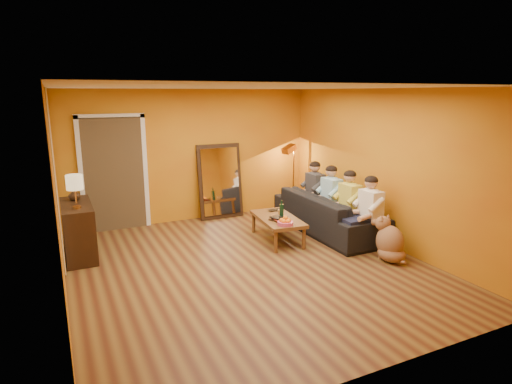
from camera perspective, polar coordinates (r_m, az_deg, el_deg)
name	(u,v)px	position (r m, az deg, el deg)	size (l,w,h in m)	color
room_shell	(239,177)	(6.42, -2.32, 2.07)	(5.00, 5.50, 2.60)	brown
white_accent	(55,174)	(7.28, -25.21, 2.13)	(0.02, 1.90, 2.58)	white
doorway_recess	(113,174)	(8.44, -18.49, 2.34)	(1.06, 0.30, 2.10)	#3F2D19
door_jamb_left	(81,177)	(8.27, -22.29, 1.83)	(0.08, 0.06, 2.20)	white
door_jamb_right	(145,172)	(8.41, -14.53, 2.56)	(0.08, 0.06, 2.20)	white
door_header	(110,116)	(8.20, -18.92, 9.57)	(1.22, 0.06, 0.08)	white
mirror_frame	(220,181)	(8.78, -4.82, 1.45)	(0.92, 0.06, 1.52)	#2F1F0F
mirror_glass	(221,182)	(8.74, -4.73, 1.40)	(0.78, 0.02, 1.36)	white
sideboard	(78,230)	(7.29, -22.60, -4.71)	(0.44, 1.18, 0.85)	#2F1F0F
table_lamp	(75,192)	(6.82, -22.94, 0.02)	(0.24, 0.24, 0.51)	beige
sofa	(328,213)	(8.02, 9.57, -2.78)	(0.96, 2.45, 0.71)	black
coffee_table	(277,229)	(7.50, 2.87, -4.92)	(0.62, 1.22, 0.42)	brown
floor_lamp	(293,179)	(9.16, 5.02, 1.68)	(0.30, 0.24, 1.44)	#B57735
dog	(390,238)	(6.89, 17.44, -5.92)	(0.39, 0.60, 0.71)	#926842
person_far_left	(370,212)	(7.27, 15.00, -2.65)	(0.70, 0.44, 1.22)	white
person_mid_left	(349,205)	(7.68, 12.36, -1.66)	(0.70, 0.44, 1.22)	gold
person_mid_right	(331,198)	(8.11, 9.99, -0.78)	(0.70, 0.44, 1.22)	#9AD0EE
person_far_right	(315,192)	(8.55, 7.86, 0.02)	(0.70, 0.44, 1.22)	#36353B
fruit_bowl	(285,220)	(6.99, 3.93, -3.79)	(0.26, 0.26, 0.16)	#C1446B
wine_bottle	(282,209)	(7.37, 3.43, -2.27)	(0.07, 0.07, 0.31)	black
tumbler	(280,212)	(7.58, 3.26, -2.70)	(0.10, 0.10, 0.09)	#B27F3F
laptop	(277,210)	(7.81, 2.83, -2.48)	(0.30, 0.19, 0.02)	black
book_lower	(274,221)	(7.18, 2.38, -3.87)	(0.19, 0.25, 0.02)	#2F1F0F
book_mid	(274,220)	(7.19, 2.42, -3.69)	(0.17, 0.23, 0.02)	#A62813
book_upper	(274,219)	(7.16, 2.42, -3.58)	(0.18, 0.24, 0.02)	black
vase	(74,195)	(7.40, -23.06, -0.32)	(0.18, 0.18, 0.19)	#2F1F0F
flowers	(73,179)	(7.35, -23.24, 1.58)	(0.17, 0.17, 0.45)	#A62813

